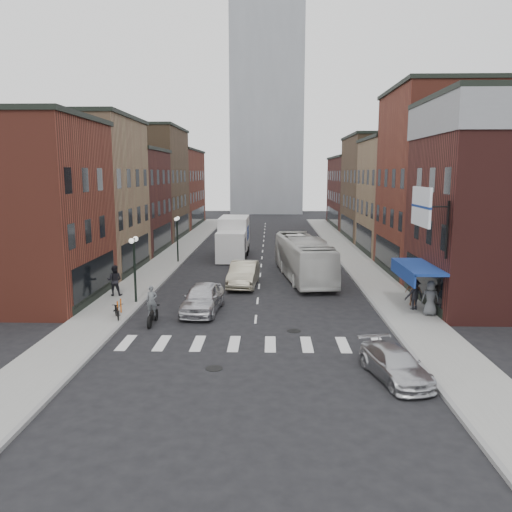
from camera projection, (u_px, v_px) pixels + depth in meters
The scene contains 33 objects.
ground at pixel (255, 325), 26.27m from camera, with size 160.00×160.00×0.00m, color black.
sidewalk_left at pixel (174, 255), 48.19m from camera, with size 3.00×74.00×0.15m, color gray.
sidewalk_right at pixel (351, 256), 47.71m from camera, with size 3.00×74.00×0.15m, color gray.
curb_left at pixel (190, 256), 48.16m from camera, with size 0.20×74.00×0.16m, color gray.
curb_right at pixel (335, 256), 47.77m from camera, with size 0.20×74.00×0.16m, color gray.
crosswalk_stripes at pixel (253, 344), 23.32m from camera, with size 12.00×2.20×0.01m, color silver.
bldg_left_near at pixel (10, 211), 30.21m from camera, with size 10.30×9.20×11.30m.
bldg_left_mid_a at pixel (72, 195), 39.49m from camera, with size 10.30×10.20×12.30m.
bldg_left_mid_b at pixel (112, 201), 49.51m from camera, with size 10.30×10.20×10.30m.
bldg_left_far_a at pixel (140, 183), 60.11m from camera, with size 10.30×12.20×13.30m.
bldg_left_far_b at pixel (164, 188), 74.08m from camera, with size 10.30×16.20×11.30m.
bldg_right_corner at pixel (512, 203), 29.27m from camera, with size 10.30×9.20×12.30m.
bldg_right_mid_a at pixel (455, 183), 38.48m from camera, with size 10.30×10.20×14.30m.
bldg_right_mid_b at pixel (416, 196), 48.58m from camera, with size 10.30×10.20×11.30m.
bldg_right_far_a at pixel (390, 188), 59.35m from camera, with size 10.30×12.20×12.30m.
bldg_right_far_b at pixel (367, 192), 73.31m from camera, with size 10.30×16.20×10.30m.
awning_blue at pixel (415, 268), 28.05m from camera, with size 1.80×5.00×0.78m.
billboard_sign at pixel (423, 208), 25.51m from camera, with size 1.52×3.00×3.70m.
distant_tower at pixel (267, 86), 99.06m from camera, with size 14.00×14.00×50.00m, color #9399A0.
streetlamp_near at pixel (134, 257), 29.95m from camera, with size 0.32×1.22×4.11m.
streetlamp_far at pixel (177, 230), 43.75m from camera, with size 0.32×1.22×4.11m.
bike_rack at pixel (119, 307), 27.68m from camera, with size 0.08×0.68×0.80m.
box_truck at pixel (233, 238), 46.90m from camera, with size 2.72×8.62×3.75m.
motorcycle_rider at pixel (152, 306), 26.15m from camera, with size 0.61×2.06×2.10m.
transit_bus at pixel (303, 258), 37.49m from camera, with size 2.68×11.45×3.19m, color silver.
sedan_left_near at pixel (203, 298), 28.54m from camera, with size 1.97×4.89×1.67m, color silver.
sedan_left_far at pixel (244, 274), 35.15m from camera, with size 1.82×5.23×1.72m, color beige.
curb_car at pixel (395, 364), 19.29m from camera, with size 1.66×4.09×1.19m, color #B9BABE.
parked_bicycle at pixel (117, 310), 26.94m from camera, with size 0.58×1.66×0.87m, color black.
ped_left_solo at pixel (114, 280), 31.81m from camera, with size 0.96×0.55×1.97m, color black.
ped_right_a at pixel (414, 294), 28.55m from camera, with size 1.14×0.57×1.77m, color black.
ped_right_b at pixel (413, 292), 29.45m from camera, with size 0.94×0.47×1.61m, color #906249.
ped_right_c at pixel (430, 298), 27.33m from camera, with size 0.94×0.61×1.93m, color #515458.
Camera 1 is at (0.77, -25.31, 7.91)m, focal length 35.00 mm.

